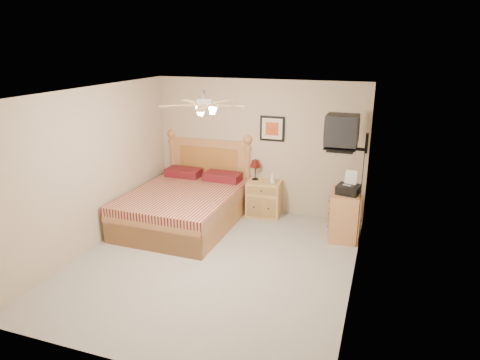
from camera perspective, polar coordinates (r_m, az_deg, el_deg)
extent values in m
plane|color=gray|center=(6.50, -3.54, -10.84)|extent=(4.50, 4.50, 0.00)
cube|color=white|center=(5.74, -4.03, 11.63)|extent=(4.00, 4.50, 0.04)
cube|color=tan|center=(8.04, 2.44, 4.41)|extent=(4.00, 0.04, 2.50)
cube|color=tan|center=(4.18, -15.91, -9.45)|extent=(4.00, 0.04, 2.50)
cube|color=tan|center=(7.00, -19.06, 1.37)|extent=(0.04, 4.50, 2.50)
cube|color=tan|center=(5.58, 15.57, -2.41)|extent=(0.04, 4.50, 2.50)
cube|color=#AF8649|center=(8.03, 3.19, -2.46)|extent=(0.65, 0.51, 0.66)
imported|color=silver|center=(7.82, 4.36, 0.35)|extent=(0.09, 0.09, 0.22)
cube|color=black|center=(7.88, 4.33, 6.84)|extent=(0.46, 0.04, 0.46)
cube|color=#BC723A|center=(7.30, 13.78, -4.54)|extent=(0.52, 0.71, 0.80)
imported|color=#C1B39D|center=(7.37, 14.17, -0.93)|extent=(0.27, 0.33, 0.03)
imported|color=gray|center=(7.38, 14.27, -0.71)|extent=(0.23, 0.30, 0.02)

